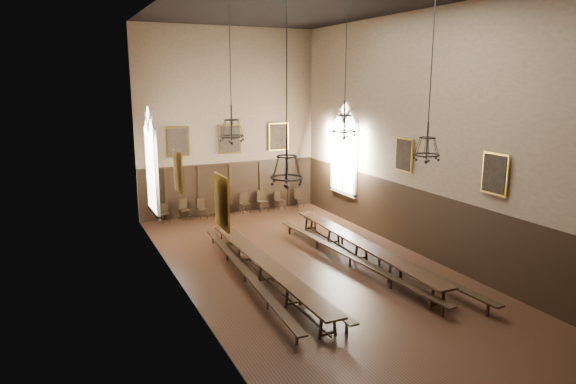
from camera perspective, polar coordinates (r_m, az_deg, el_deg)
floor at (r=18.10m, az=2.96°, el=-8.84°), size 9.00×18.00×0.02m
wall_back at (r=25.26m, az=-6.61°, el=7.68°), size 9.00×0.02×9.00m
wall_front at (r=10.09m, az=27.93°, el=-0.75°), size 9.00×0.02×9.00m
wall_left at (r=15.41m, az=-11.89°, el=4.52°), size 0.02×18.00×9.00m
wall_right at (r=19.52m, az=14.96°, el=5.98°), size 0.02×18.00×9.00m
wainscot_panelling at (r=17.68m, az=3.00°, el=-5.03°), size 9.00×18.00×2.50m
table_left at (r=17.06m, az=-2.47°, el=-8.87°), size 0.67×9.14×0.71m
table_right at (r=19.12m, az=8.13°, el=-6.56°), size 0.92×9.49×0.74m
bench_left_outer at (r=17.14m, az=-4.82°, el=-9.09°), size 0.80×9.59×0.43m
bench_left_inner at (r=17.51m, az=-1.44°, el=-8.58°), size 0.55×9.62×0.43m
bench_right_inner at (r=18.54m, az=6.90°, el=-7.44°), size 0.88×9.76×0.44m
bench_right_outer at (r=19.08m, az=10.16°, el=-6.88°), size 0.84×10.68×0.48m
chair_0 at (r=24.66m, az=-13.56°, el=-2.69°), size 0.42×0.42×0.89m
chair_1 at (r=24.88m, az=-11.42°, el=-2.37°), size 0.51×0.51×1.00m
chair_2 at (r=25.06m, az=-9.51°, el=-2.22°), size 0.49×0.49×0.96m
chair_3 at (r=25.38m, az=-6.98°, el=-2.02°), size 0.47×0.47×0.86m
chair_4 at (r=25.74m, az=-4.79°, el=-1.68°), size 0.45×0.45×1.00m
chair_5 at (r=26.09m, az=-2.85°, el=-1.43°), size 0.46×0.46×1.03m
chair_6 at (r=26.46m, az=-0.96°, el=-1.30°), size 0.51×0.51×0.91m
chair_7 at (r=26.87m, az=1.23°, el=-1.07°), size 0.45×0.45×0.94m
chandelier_back_left at (r=18.43m, az=-6.27°, el=7.08°), size 0.89×0.89×4.59m
chandelier_back_right at (r=19.86m, az=6.27°, el=7.52°), size 0.94×0.94×4.57m
chandelier_front_left at (r=14.12m, az=-0.14°, el=2.90°), size 0.92×0.92×5.27m
chandelier_front_right at (r=15.97m, az=15.19°, el=5.22°), size 0.79×0.79×4.82m
portrait_back_0 at (r=24.52m, az=-12.26°, el=5.47°), size 1.10×0.12×1.40m
portrait_back_1 at (r=25.22m, az=-6.47°, el=5.85°), size 1.10×0.12×1.40m
portrait_back_2 at (r=26.15m, az=-1.03°, el=6.16°), size 1.10×0.12×1.40m
portrait_left_0 at (r=16.52m, az=-12.13°, el=2.22°), size 0.12×1.00×1.30m
portrait_left_1 at (r=12.26m, az=-7.36°, el=-1.11°), size 0.12×1.00×1.30m
portrait_right_0 at (r=20.31m, az=12.75°, el=4.05°), size 0.12×1.00×1.30m
portrait_right_1 at (r=17.02m, az=22.00°, el=1.88°), size 0.12×1.00×1.30m
window_right at (r=24.05m, az=6.27°, el=4.82°), size 0.20×2.20×4.60m
window_left at (r=20.92m, az=-15.03°, el=3.34°), size 0.20×2.20×4.60m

